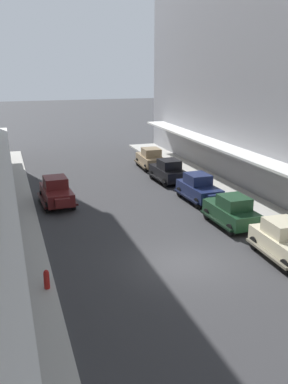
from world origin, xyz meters
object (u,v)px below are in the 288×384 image
parked_car_3 (232,210)px  parked_car_6 (285,240)px  fire_hydrant (47,279)px  parked_car_2 (199,187)px  pedestrian_0 (7,252)px  parked_car_1 (56,191)px  parked_car_0 (168,170)px  parked_car_5 (150,158)px

parked_car_3 → parked_car_6: bearing=-87.2°
parked_car_3 → parked_car_6: (0.23, -4.68, 0.00)m
parked_car_6 → fire_hydrant: size_ratio=5.25×
parked_car_2 → pedestrian_0: bearing=-150.6°
pedestrian_0 → parked_car_1: bearing=70.4°
parked_car_3 → fire_hydrant: parked_car_3 is taller
parked_car_0 → parked_car_5: bearing=87.3°
parked_car_1 → parked_car_2: 9.55m
parked_car_6 → pedestrian_0: bearing=168.6°
parked_car_2 → parked_car_6: 9.63m
parked_car_0 → parked_car_2: size_ratio=1.00×
parked_car_5 → parked_car_6: (-0.04, -19.83, 0.00)m
parked_car_0 → fire_hydrant: (-10.91, -14.58, -0.38)m
parked_car_1 → parked_car_5: bearing=40.9°
pedestrian_0 → parked_car_5: bearing=53.9°
parked_car_2 → parked_car_3: bearing=-93.0°
parked_car_1 → pedestrian_0: size_ratio=2.63×
fire_hydrant → pedestrian_0: (-1.48, 2.22, 0.43)m
parked_car_1 → parked_car_6: size_ratio=1.00×
parked_car_3 → parked_car_5: 15.15m
parked_car_5 → fire_hydrant: parked_car_5 is taller
parked_car_2 → parked_car_0: bearing=92.5°
parked_car_2 → parked_car_6: bearing=-90.2°
parked_car_2 → fire_hydrant: size_ratio=5.25×
parked_car_1 → pedestrian_0: 9.79m
parked_car_2 → parked_car_5: bearing=90.0°
parked_car_3 → parked_car_6: size_ratio=0.99×
parked_car_3 → fire_hydrant: 11.72m
parked_car_0 → pedestrian_0: parked_car_0 is taller
parked_car_1 → pedestrian_0: (-3.29, -9.22, 0.05)m
parked_car_2 → parked_car_6: same height
parked_car_0 → pedestrian_0: bearing=-135.1°
parked_car_0 → parked_car_2: (0.23, -5.26, 0.00)m
parked_car_0 → parked_car_2: 5.26m
parked_car_1 → parked_car_2: same height
pedestrian_0 → parked_car_3: bearing=9.9°
parked_car_6 → fire_hydrant: bearing=178.4°
pedestrian_0 → parked_car_6: bearing=-11.4°
parked_car_2 → pedestrian_0: size_ratio=2.62×
parked_car_2 → pedestrian_0: parked_car_2 is taller
parked_car_0 → parked_car_5: size_ratio=1.00×
parked_car_1 → parked_car_0: bearing=19.0°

